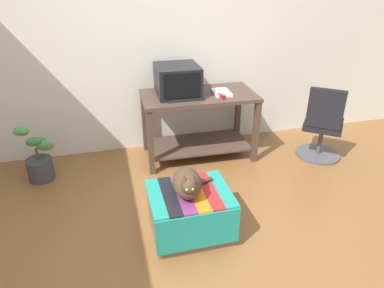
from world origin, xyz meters
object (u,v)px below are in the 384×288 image
book (221,92)px  stapler (221,96)px  potted_plant (39,161)px  desk (199,115)px  tv_monitor (177,81)px  keyboard (185,99)px  cat (187,183)px  ottoman_with_blanket (190,213)px  office_chair (322,128)px

book → stapler: bearing=-106.4°
potted_plant → stapler: 2.06m
desk → tv_monitor: tv_monitor is taller
keyboard → book: 0.45m
cat → ottoman_with_blanket: bearing=42.4°
office_chair → stapler: office_chair is taller
cat → book: bearing=68.1°
stapler → office_chair: bearing=-29.0°
keyboard → cat: keyboard is taller
desk → book: (0.25, -0.06, 0.26)m
desk → potted_plant: 1.80m
ottoman_with_blanket → stapler: bearing=60.6°
potted_plant → office_chair: 3.17m
desk → cat: 1.43m
cat → stapler: (0.67, 1.16, 0.27)m
keyboard → cat: bearing=-102.4°
desk → tv_monitor: bearing=170.7°
cat → stapler: 1.36m
tv_monitor → stapler: size_ratio=4.60×
ottoman_with_blanket → potted_plant: bearing=137.1°
tv_monitor → book: size_ratio=1.85×
desk → office_chair: bearing=-15.7°
tv_monitor → potted_plant: bearing=-173.8°
potted_plant → office_chair: office_chair is taller
desk → office_chair: 1.44m
cat → potted_plant: 1.84m
ottoman_with_blanket → stapler: (0.64, 1.14, 0.59)m
office_chair → keyboard: bearing=28.8°
tv_monitor → keyboard: 0.24m
potted_plant → tv_monitor: bearing=5.0°
desk → ottoman_with_blanket: (-0.44, -1.33, -0.32)m
book → cat: (-0.72, -1.29, -0.27)m
tv_monitor → book: (0.48, -0.10, -0.14)m
cat → office_chair: (1.84, 0.93, -0.14)m
cat → stapler: bearing=67.1°
book → cat: 1.50m
book → potted_plant: 2.10m
book → potted_plant: size_ratio=0.44×
desk → ottoman_with_blanket: bearing=-107.2°
tv_monitor → desk: bearing=-9.3°
keyboard → office_chair: size_ratio=0.45×
cat → keyboard: bearing=84.2°
ottoman_with_blanket → cat: bearing=-144.7°
desk → keyboard: (-0.19, -0.15, 0.26)m
book → ottoman_with_blanket: book is taller
desk → tv_monitor: 0.47m
cat → stapler: stapler is taller
desk → potted_plant: desk is taller
keyboard → potted_plant: (-1.58, 0.05, -0.57)m
office_chair → stapler: (-1.17, 0.23, 0.41)m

